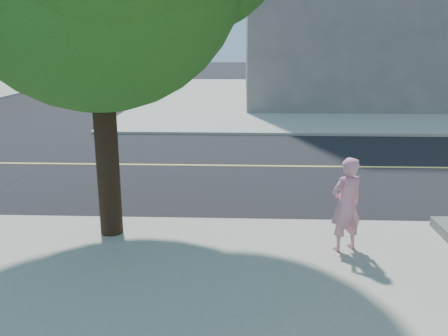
{
  "coord_description": "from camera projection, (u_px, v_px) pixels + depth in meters",
  "views": [
    {
      "loc": [
        4.85,
        -8.83,
        3.52
      ],
      "look_at": [
        4.51,
        -0.57,
        1.3
      ],
      "focal_mm": 38.35,
      "sensor_mm": 36.0,
      "label": 1
    }
  ],
  "objects": [
    {
      "name": "ground",
      "position": [
        2.0,
        221.0,
        9.63
      ],
      "size": [
        140.0,
        140.0,
        0.0
      ],
      "primitive_type": "plane",
      "color": "black",
      "rests_on": "ground"
    },
    {
      "name": "man_on_phone",
      "position": [
        346.0,
        204.0,
        7.83
      ],
      "size": [
        0.69,
        0.59,
        1.59
      ],
      "primitive_type": "imported",
      "rotation": [
        0.0,
        0.0,
        3.59
      ],
      "color": "pink",
      "rests_on": "sidewalk_se"
    },
    {
      "name": "road_ew",
      "position": [
        77.0,
        164.0,
        13.97
      ],
      "size": [
        140.0,
        9.0,
        0.01
      ],
      "primitive_type": "cube",
      "color": "black",
      "rests_on": "ground"
    },
    {
      "name": "sidewalk_ne",
      "position": [
        382.0,
        97.0,
        29.82
      ],
      "size": [
        29.0,
        25.0,
        0.12
      ],
      "primitive_type": "cube",
      "color": "#A7A896",
      "rests_on": "ground"
    }
  ]
}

